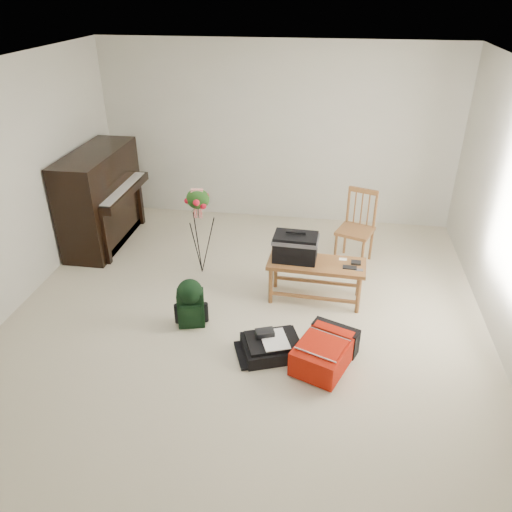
% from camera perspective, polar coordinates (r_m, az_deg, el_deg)
% --- Properties ---
extents(floor, '(5.00, 5.50, 0.01)m').
position_cam_1_polar(floor, '(5.26, -1.40, -7.73)').
color(floor, beige).
rests_on(floor, ground).
extents(ceiling, '(5.00, 5.50, 0.01)m').
position_cam_1_polar(ceiling, '(4.26, -1.83, 20.29)').
color(ceiling, white).
rests_on(ceiling, wall_back).
extents(wall_back, '(5.00, 0.04, 2.50)m').
position_cam_1_polar(wall_back, '(7.19, 2.41, 13.70)').
color(wall_back, beige).
rests_on(wall_back, floor).
extents(piano, '(0.71, 1.50, 1.25)m').
position_cam_1_polar(piano, '(6.94, -17.22, 6.16)').
color(piano, black).
rests_on(piano, floor).
extents(bench, '(1.07, 0.47, 0.81)m').
position_cam_1_polar(bench, '(5.40, 5.27, 0.41)').
color(bench, olive).
rests_on(bench, floor).
extents(dining_chair, '(0.52, 0.52, 0.93)m').
position_cam_1_polar(dining_chair, '(6.30, 11.27, 3.12)').
color(dining_chair, olive).
rests_on(dining_chair, floor).
extents(red_suitcase, '(0.64, 0.78, 0.28)m').
position_cam_1_polar(red_suitcase, '(4.75, 7.85, -10.46)').
color(red_suitcase, red).
rests_on(red_suitcase, floor).
extents(black_duffel, '(0.66, 0.60, 0.23)m').
position_cam_1_polar(black_duffel, '(4.84, 1.80, -10.23)').
color(black_duffel, black).
rests_on(black_duffel, floor).
extents(green_backpack, '(0.30, 0.28, 0.53)m').
position_cam_1_polar(green_backpack, '(5.12, -7.51, -5.12)').
color(green_backpack, black).
rests_on(green_backpack, floor).
extents(flower_stand, '(0.39, 0.39, 1.12)m').
position_cam_1_polar(flower_stand, '(5.92, -6.43, 2.77)').
color(flower_stand, black).
rests_on(flower_stand, floor).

